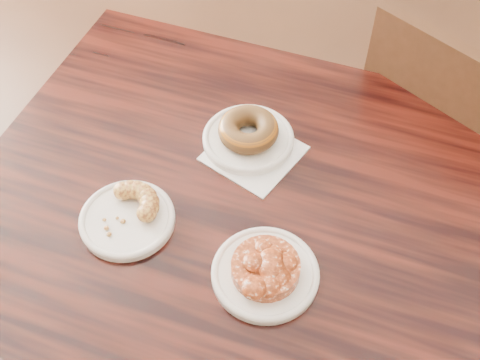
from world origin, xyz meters
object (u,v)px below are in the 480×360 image
Objects in this scene: cafe_table at (223,314)px; chair_far at (458,157)px; apple_fritter at (266,266)px; glazed_donut at (248,129)px; cruller_fragment at (125,212)px.

cafe_table is 1.05× the size of chair_far.
chair_far is 0.80m from apple_fritter.
glazed_donut is 0.28m from cruller_fragment.
glazed_donut is at bearing 68.01° from chair_far.
chair_far is at bearing 54.03° from cafe_table.
cruller_fragment is (-0.37, -0.77, 0.33)m from chair_far.
cafe_table is 0.72m from chair_far.
glazed_donut is at bearing 93.91° from cafe_table.
cruller_fragment is (-0.13, -0.10, 0.40)m from cafe_table.
chair_far is 7.76× the size of glazed_donut.
apple_fritter is at bearing 90.78° from chair_far.
apple_fritter reaches higher than cafe_table.
glazed_donut reaches higher than cruller_fragment.
apple_fritter is at bearing 11.83° from cruller_fragment.
apple_fritter is (0.19, -0.22, -0.01)m from glazed_donut.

